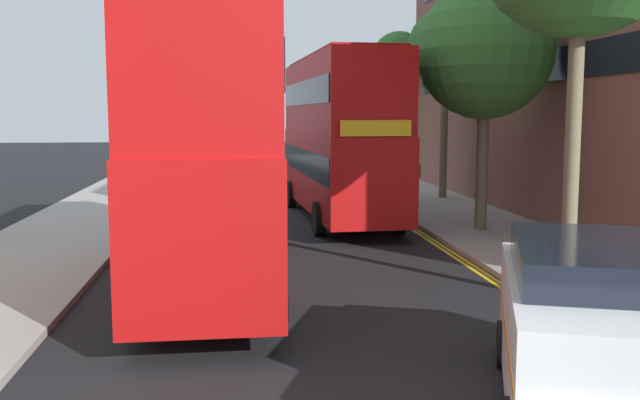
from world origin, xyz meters
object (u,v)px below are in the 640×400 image
double_decker_bus_away (208,144)px  taxi_minivan (587,331)px  double_decker_bus_oncoming (339,133)px  pedestrian_far (417,177)px

double_decker_bus_away → taxi_minivan: double_decker_bus_away is taller
double_decker_bus_away → double_decker_bus_oncoming: (4.15, 9.11, 0.00)m
double_decker_bus_away → taxi_minivan: size_ratio=2.10×
taxi_minivan → double_decker_bus_oncoming: bearing=92.2°
double_decker_bus_oncoming → taxi_minivan: double_decker_bus_oncoming is taller
double_decker_bus_away → pedestrian_far: 16.58m
pedestrian_far → double_decker_bus_oncoming: bearing=-128.9°
double_decker_bus_oncoming → taxi_minivan: 16.81m
double_decker_bus_oncoming → taxi_minivan: (0.65, -16.68, -1.96)m
double_decker_bus_away → pedestrian_far: bearing=59.8°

